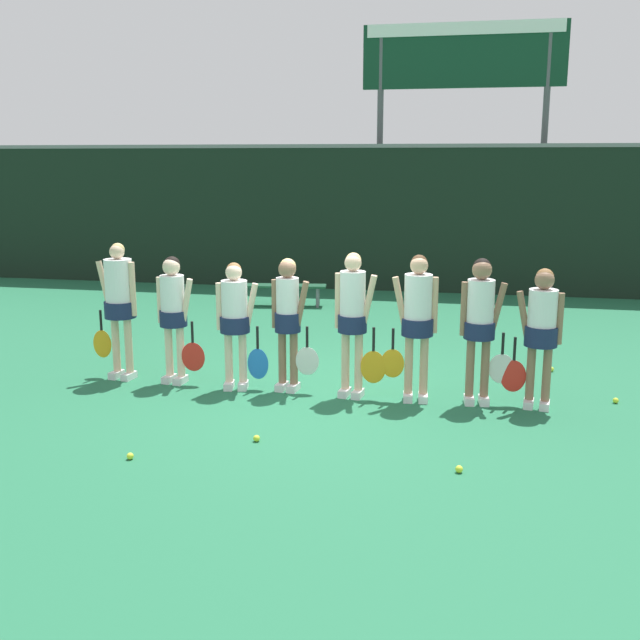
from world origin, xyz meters
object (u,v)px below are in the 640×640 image
(bench_courtside, at_px, (281,288))
(player_5, at_px, (417,315))
(tennis_ball_0, at_px, (459,469))
(tennis_ball_4, at_px, (257,438))
(player_2, at_px, (235,316))
(player_4, at_px, (353,313))
(tennis_ball_3, at_px, (130,456))
(scoreboard, at_px, (463,79))
(tennis_ball_2, at_px, (551,369))
(player_6, at_px, (480,318))
(player_1, at_px, (174,309))
(player_0, at_px, (119,299))
(tennis_ball_1, at_px, (616,400))
(player_3, at_px, (288,314))
(player_7, at_px, (541,326))

(bench_courtside, bearing_deg, player_5, -68.48)
(tennis_ball_0, xyz_separation_m, tennis_ball_4, (-2.08, 0.38, -0.00))
(player_2, height_order, tennis_ball_4, player_2)
(player_4, bearing_deg, tennis_ball_3, -119.95)
(scoreboard, bearing_deg, tennis_ball_2, -78.21)
(bench_courtside, height_order, player_6, player_6)
(scoreboard, height_order, player_6, scoreboard)
(scoreboard, xyz_separation_m, player_2, (-2.53, -8.72, -3.64))
(player_1, bearing_deg, player_5, 3.84)
(player_4, bearing_deg, player_0, -175.82)
(scoreboard, distance_m, tennis_ball_2, 8.60)
(player_0, distance_m, tennis_ball_1, 6.36)
(player_3, distance_m, tennis_ball_3, 2.84)
(tennis_ball_2, bearing_deg, bench_courtside, 141.62)
(scoreboard, relative_size, tennis_ball_3, 84.71)
(scoreboard, xyz_separation_m, bench_courtside, (-3.33, -3.32, -4.22))
(player_6, bearing_deg, scoreboard, 87.49)
(player_7, relative_size, tennis_ball_0, 23.25)
(player_6, relative_size, player_7, 1.06)
(player_4, height_order, tennis_ball_1, player_4)
(scoreboard, distance_m, tennis_ball_0, 11.75)
(scoreboard, height_order, player_5, scoreboard)
(player_6, bearing_deg, tennis_ball_4, -148.04)
(player_2, bearing_deg, player_1, 164.29)
(player_0, relative_size, player_6, 1.03)
(bench_courtside, xyz_separation_m, tennis_ball_0, (3.64, -7.51, -0.33))
(player_3, relative_size, player_7, 1.02)
(player_1, distance_m, player_2, 0.87)
(player_0, bearing_deg, player_1, 4.93)
(player_3, distance_m, tennis_ball_0, 3.21)
(player_6, bearing_deg, tennis_ball_2, 51.66)
(player_2, relative_size, player_4, 0.91)
(player_4, height_order, player_5, player_4)
(player_0, xyz_separation_m, player_4, (3.13, -0.17, -0.03))
(scoreboard, bearing_deg, tennis_ball_3, -104.32)
(player_7, relative_size, tennis_ball_2, 24.26)
(player_3, bearing_deg, tennis_ball_4, -80.55)
(player_1, relative_size, tennis_ball_0, 23.36)
(player_1, bearing_deg, player_2, -0.07)
(tennis_ball_0, xyz_separation_m, tennis_ball_1, (1.80, 2.43, -0.00))
(player_0, distance_m, player_3, 2.30)
(player_5, bearing_deg, player_2, 174.19)
(scoreboard, xyz_separation_m, tennis_ball_2, (1.49, -7.14, -4.55))
(bench_courtside, distance_m, player_2, 5.49)
(player_2, xyz_separation_m, player_4, (1.50, -0.03, 0.10))
(player_2, bearing_deg, tennis_ball_2, 12.10)
(player_1, xyz_separation_m, tennis_ball_0, (3.70, -2.20, -0.94))
(tennis_ball_4, bearing_deg, scoreboard, 80.40)
(tennis_ball_0, xyz_separation_m, tennis_ball_3, (-3.16, -0.32, -0.00))
(tennis_ball_2, distance_m, tennis_ball_3, 5.90)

